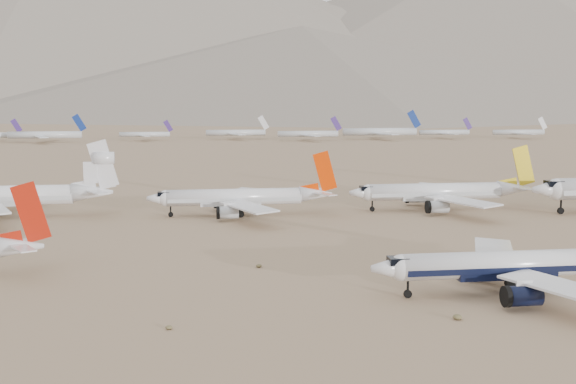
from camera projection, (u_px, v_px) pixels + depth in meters
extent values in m
plane|color=#83684C|center=(473.00, 284.00, 106.63)|extent=(7000.00, 7000.00, 0.00)
cylinder|color=white|center=(511.00, 264.00, 100.67)|extent=(31.54, 3.73, 3.73)
cube|color=black|center=(511.00, 267.00, 100.73)|extent=(30.91, 3.78, 0.84)
sphere|color=white|center=(402.00, 268.00, 98.49)|extent=(3.73, 3.73, 3.73)
cube|color=black|center=(398.00, 261.00, 98.28)|extent=(2.61, 2.42, 0.93)
cube|color=white|center=(568.00, 289.00, 90.24)|extent=(12.18, 19.20, 0.58)
cylinder|color=black|center=(524.00, 296.00, 93.14)|extent=(4.38, 2.68, 2.68)
cube|color=white|center=(494.00, 251.00, 111.95)|extent=(12.18, 19.20, 0.58)
cylinder|color=black|center=(476.00, 268.00, 108.35)|extent=(4.38, 2.68, 2.68)
cylinder|color=black|center=(408.00, 294.00, 99.12)|extent=(1.12, 0.47, 1.12)
cylinder|color=black|center=(527.00, 293.00, 98.76)|extent=(1.57, 0.93, 1.57)
cylinder|color=black|center=(511.00, 283.00, 103.89)|extent=(1.57, 0.93, 1.57)
cone|color=white|center=(18.00, 247.00, 110.97)|extent=(7.71, 3.70, 3.70)
cube|color=white|center=(23.00, 248.00, 107.63)|extent=(4.89, 6.40, 0.22)
cube|color=white|center=(33.00, 239.00, 114.60)|extent=(4.89, 6.40, 0.22)
cube|color=#B91C0B|center=(31.00, 212.00, 110.55)|extent=(5.84, 0.30, 9.63)
sphere|color=white|center=(557.00, 189.00, 167.80)|extent=(5.10, 5.10, 5.10)
cube|color=black|center=(554.00, 183.00, 167.50)|extent=(3.57, 3.32, 1.28)
cylinder|color=black|center=(561.00, 211.00, 168.66)|extent=(1.53, 0.64, 1.53)
cylinder|color=white|center=(434.00, 191.00, 173.88)|extent=(32.72, 3.98, 3.98)
cube|color=silver|center=(434.00, 193.00, 173.95)|extent=(32.06, 4.04, 0.89)
sphere|color=white|center=(368.00, 193.00, 171.62)|extent=(3.98, 3.98, 3.98)
cube|color=black|center=(366.00, 188.00, 171.39)|extent=(2.78, 2.58, 0.99)
cone|color=white|center=(514.00, 189.00, 176.63)|extent=(8.18, 3.98, 3.98)
cube|color=white|center=(462.00, 201.00, 163.01)|extent=(12.64, 19.91, 0.62)
cube|color=white|center=(527.00, 188.00, 173.08)|extent=(5.19, 6.79, 0.24)
cylinder|color=silver|center=(438.00, 207.00, 166.02)|extent=(4.54, 2.86, 2.86)
cube|color=white|center=(429.00, 188.00, 185.64)|extent=(12.64, 19.91, 0.62)
cube|color=white|center=(513.00, 185.00, 180.49)|extent=(5.19, 6.79, 0.24)
cylinder|color=silver|center=(416.00, 197.00, 181.91)|extent=(4.54, 2.86, 2.86)
cube|color=gold|center=(524.00, 165.00, 176.19)|extent=(6.20, 0.32, 10.22)
cylinder|color=black|center=(372.00, 209.00, 172.30)|extent=(1.19, 0.50, 1.19)
cylinder|color=black|center=(443.00, 208.00, 171.84)|extent=(1.67, 0.99, 1.67)
cylinder|color=black|center=(435.00, 205.00, 177.30)|extent=(1.67, 0.99, 1.67)
cylinder|color=white|center=(234.00, 197.00, 166.09)|extent=(30.93, 3.78, 3.78)
cube|color=silver|center=(234.00, 199.00, 166.16)|extent=(30.31, 3.84, 0.85)
sphere|color=white|center=(166.00, 198.00, 163.96)|extent=(3.78, 3.78, 3.78)
cube|color=black|center=(164.00, 194.00, 163.74)|extent=(2.65, 2.46, 0.95)
cone|color=white|center=(316.00, 194.00, 168.70)|extent=(7.73, 3.78, 3.78)
cube|color=white|center=(249.00, 207.00, 155.81)|extent=(11.95, 18.82, 0.58)
cube|color=white|center=(325.00, 194.00, 165.33)|extent=(4.91, 6.42, 0.23)
cylinder|color=silver|center=(229.00, 213.00, 158.65)|extent=(4.30, 2.72, 2.72)
cube|color=white|center=(241.00, 193.00, 177.22)|extent=(11.95, 18.82, 0.58)
cube|color=white|center=(319.00, 190.00, 172.35)|extent=(4.91, 6.42, 0.23)
cylinder|color=silver|center=(225.00, 202.00, 173.70)|extent=(4.30, 2.72, 2.72)
cube|color=#E93500|center=(325.00, 171.00, 168.27)|extent=(5.86, 0.30, 9.66)
cylinder|color=black|center=(171.00, 214.00, 164.60)|extent=(1.13, 0.47, 1.13)
cylinder|color=black|center=(241.00, 214.00, 164.15)|extent=(1.59, 0.95, 1.59)
cylinder|color=black|center=(239.00, 210.00, 169.35)|extent=(1.59, 0.95, 1.59)
cone|color=white|center=(92.00, 192.00, 165.75)|extent=(9.28, 4.45, 4.45)
cube|color=white|center=(98.00, 192.00, 161.73)|extent=(5.89, 7.71, 0.27)
cube|color=white|center=(15.00, 191.00, 175.94)|extent=(14.34, 22.60, 0.69)
cube|color=white|center=(103.00, 187.00, 170.13)|extent=(5.89, 7.71, 0.27)
cube|color=white|center=(103.00, 164.00, 165.25)|extent=(7.04, 0.36, 11.60)
cylinder|color=white|center=(104.00, 158.00, 165.09)|extent=(4.64, 2.88, 2.88)
cylinder|color=black|center=(0.00, 212.00, 166.46)|extent=(1.87, 1.11, 1.87)
cube|color=#44297C|center=(16.00, 126.00, 421.53)|extent=(6.70, 0.33, 8.44)
cylinder|color=silver|center=(45.00, 135.00, 418.45)|extent=(41.56, 4.11, 4.11)
cube|color=navy|center=(79.00, 123.00, 420.22)|extent=(8.28, 0.41, 10.42)
cube|color=silver|center=(41.00, 137.00, 407.98)|extent=(10.95, 19.13, 0.41)
cube|color=silver|center=(48.00, 135.00, 429.09)|extent=(10.95, 19.13, 0.41)
cylinder|color=silver|center=(145.00, 134.00, 434.28)|extent=(30.00, 2.96, 2.96)
cube|color=#44297C|center=(168.00, 126.00, 435.55)|extent=(5.97, 0.30, 7.52)
cube|color=silver|center=(144.00, 136.00, 426.72)|extent=(7.90, 13.81, 0.30)
cube|color=silver|center=(145.00, 134.00, 441.95)|extent=(7.90, 13.81, 0.30)
cylinder|color=silver|center=(236.00, 133.00, 447.05)|extent=(36.80, 3.64, 3.64)
cube|color=white|center=(263.00, 123.00, 448.62)|extent=(7.33, 0.36, 9.23)
cube|color=silver|center=(237.00, 134.00, 437.78)|extent=(9.70, 16.94, 0.36)
cube|color=silver|center=(235.00, 133.00, 456.47)|extent=(9.70, 16.94, 0.36)
cylinder|color=silver|center=(308.00, 134.00, 434.25)|extent=(36.57, 3.61, 3.61)
cube|color=#44297C|center=(336.00, 123.00, 435.80)|extent=(7.28, 0.36, 9.17)
cube|color=silver|center=(311.00, 136.00, 425.03)|extent=(9.64, 16.84, 0.36)
cube|color=silver|center=(305.00, 134.00, 443.61)|extent=(9.64, 16.84, 0.36)
cylinder|color=silver|center=(380.00, 132.00, 448.92)|extent=(46.52, 4.60, 4.60)
cube|color=navy|center=(414.00, 119.00, 450.90)|extent=(9.26, 0.46, 11.67)
cube|color=silver|center=(385.00, 134.00, 437.20)|extent=(12.26, 21.41, 0.46)
cube|color=silver|center=(375.00, 132.00, 460.83)|extent=(12.26, 21.41, 0.46)
cylinder|color=silver|center=(444.00, 132.00, 455.22)|extent=(32.30, 3.19, 3.19)
cube|color=#44297C|center=(468.00, 124.00, 456.60)|extent=(6.43, 0.32, 8.10)
cube|color=silver|center=(449.00, 134.00, 447.08)|extent=(8.51, 14.87, 0.32)
cube|color=silver|center=(440.00, 132.00, 463.49)|extent=(8.51, 14.87, 0.32)
cylinder|color=silver|center=(519.00, 132.00, 455.07)|extent=(33.53, 3.31, 3.31)
cube|color=white|center=(543.00, 123.00, 456.49)|extent=(6.68, 0.33, 8.41)
cube|color=silver|center=(525.00, 134.00, 446.62)|extent=(8.83, 15.44, 0.33)
cube|color=silver|center=(512.00, 132.00, 463.65)|extent=(8.83, 15.44, 0.33)
cone|color=slate|center=(73.00, 5.00, 1691.95)|extent=(2444.00, 2444.00, 470.00)
cone|color=slate|center=(297.00, 52.00, 1570.38)|extent=(1824.00, 1824.00, 240.00)
cone|color=slate|center=(483.00, 29.00, 1806.62)|extent=(2356.00, 2356.00, 380.00)
cone|color=slate|center=(302.00, 69.00, 1197.32)|extent=(1260.00, 1260.00, 140.00)
ellipsoid|color=brown|center=(169.00, 327.00, 85.89)|extent=(0.84, 0.84, 0.46)
ellipsoid|color=brown|center=(259.00, 266.00, 116.53)|extent=(0.98, 0.98, 0.54)
ellipsoid|color=brown|center=(457.00, 317.00, 89.57)|extent=(1.16, 1.16, 0.64)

